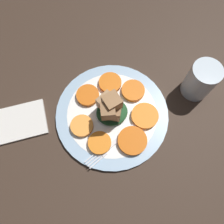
% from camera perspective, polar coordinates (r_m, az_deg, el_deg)
% --- Properties ---
extents(table_slab, '(1.20, 1.20, 0.02)m').
position_cam_1_polar(table_slab, '(0.62, 0.00, -1.02)').
color(table_slab, '#38281E').
rests_on(table_slab, ground).
extents(plate, '(0.31, 0.31, 0.01)m').
position_cam_1_polar(plate, '(0.60, 0.00, -0.53)').
color(plate, '#99B7D1').
rests_on(plate, table_slab).
extents(carrot_slice_0, '(0.06, 0.06, 0.01)m').
position_cam_1_polar(carrot_slice_0, '(0.61, -6.34, 4.36)').
color(carrot_slice_0, orange).
rests_on(carrot_slice_0, plate).
extents(carrot_slice_1, '(0.06, 0.06, 0.01)m').
position_cam_1_polar(carrot_slice_1, '(0.58, -7.86, -3.61)').
color(carrot_slice_1, '#F99439').
rests_on(carrot_slice_1, plate).
extents(carrot_slice_2, '(0.06, 0.06, 0.01)m').
position_cam_1_polar(carrot_slice_2, '(0.57, -3.25, -8.07)').
color(carrot_slice_2, orange).
rests_on(carrot_slice_2, plate).
extents(carrot_slice_3, '(0.08, 0.08, 0.01)m').
position_cam_1_polar(carrot_slice_3, '(0.57, 5.33, -7.47)').
color(carrot_slice_3, '#D45E12').
rests_on(carrot_slice_3, plate).
extents(carrot_slice_4, '(0.07, 0.07, 0.01)m').
position_cam_1_polar(carrot_slice_4, '(0.59, 8.55, -1.03)').
color(carrot_slice_4, orange).
rests_on(carrot_slice_4, plate).
extents(carrot_slice_5, '(0.07, 0.07, 0.01)m').
position_cam_1_polar(carrot_slice_5, '(0.62, 5.52, 5.57)').
color(carrot_slice_5, orange).
rests_on(carrot_slice_5, plate).
extents(carrot_slice_6, '(0.06, 0.06, 0.01)m').
position_cam_1_polar(carrot_slice_6, '(0.63, -0.51, 7.60)').
color(carrot_slice_6, orange).
rests_on(carrot_slice_6, plate).
extents(center_pile, '(0.09, 0.08, 0.10)m').
position_cam_1_polar(center_pile, '(0.56, -0.29, 1.13)').
color(center_pile, '#1E4723').
rests_on(center_pile, plate).
extents(fork, '(0.16, 0.09, 0.00)m').
position_cam_1_polar(fork, '(0.57, -0.07, -8.51)').
color(fork, silver).
rests_on(fork, plate).
extents(water_glass, '(0.08, 0.08, 0.11)m').
position_cam_1_polar(water_glass, '(0.64, 22.10, 7.61)').
color(water_glass, silver).
rests_on(water_glass, table_slab).
extents(napkin, '(0.17, 0.10, 0.01)m').
position_cam_1_polar(napkin, '(0.65, -24.08, -2.71)').
color(napkin, silver).
rests_on(napkin, table_slab).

